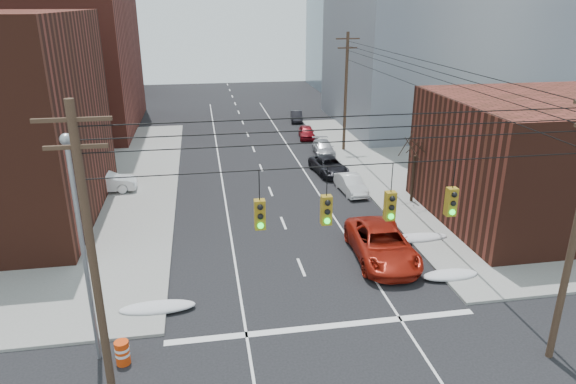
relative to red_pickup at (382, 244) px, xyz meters
name	(u,v)px	position (x,y,z in m)	size (l,w,h in m)	color
sidewalk_ne	(564,161)	(22.41, 14.80, -0.84)	(40.00, 40.00, 0.15)	gray
building_brick_far	(58,53)	(-30.59, 61.80, 5.08)	(22.00, 18.00, 12.00)	#441E14
building_office	(442,11)	(17.41, 31.80, 11.58)	(22.00, 20.00, 25.00)	gray
building_glass	(379,18)	(19.41, 57.80, 10.08)	(20.00, 18.00, 22.00)	gray
building_storefront	(564,159)	(13.41, 3.80, 3.08)	(16.00, 12.00, 8.00)	#441E14
utility_pole_left	(93,264)	(-13.09, -9.20, 4.87)	(2.20, 0.28, 11.00)	#473323
utility_pole_far	(346,91)	(3.91, 21.80, 4.87)	(2.20, 0.28, 11.00)	#473323
traffic_signals	(359,206)	(-4.50, -9.23, 6.25)	(17.00, 0.42, 2.02)	black
street_light	(81,234)	(-14.09, -6.20, 4.62)	(0.44, 0.44, 9.32)	gray
bare_tree	(413,172)	(4.99, 7.80, 1.40)	(2.09, 2.20, 4.93)	black
snow_nw	(157,307)	(-11.99, -3.20, -0.71)	(3.50, 1.08, 0.42)	silver
snow_ne	(450,275)	(2.81, -2.70, -0.71)	(3.00, 1.08, 0.42)	silver
snow_east_far	(416,238)	(2.81, 1.80, -0.71)	(4.00, 1.08, 0.42)	silver
red_pickup	(382,244)	(0.00, 0.00, 0.00)	(3.04, 6.60, 1.83)	maroon
parked_car_a	(387,237)	(0.74, 1.24, -0.23)	(1.62, 4.03, 1.37)	#A0A0A4
parked_car_b	(351,184)	(1.32, 10.54, -0.25)	(1.42, 4.06, 1.34)	white
parked_car_c	(329,166)	(0.80, 15.24, -0.24)	(2.25, 4.88, 1.36)	black
parked_car_d	(323,148)	(1.70, 20.93, -0.29)	(1.77, 4.35, 1.26)	#B9BABE
parked_car_e	(307,132)	(1.36, 27.10, -0.26)	(1.54, 3.83, 1.31)	maroon
parked_car_f	(296,116)	(1.81, 35.24, -0.30)	(1.31, 3.75, 1.23)	black
lot_car_a	(104,182)	(-16.87, 13.49, -0.01)	(1.61, 4.61, 1.52)	white
lot_car_b	(76,171)	(-19.51, 16.71, -0.06)	(2.34, 5.08, 1.41)	silver
lot_car_c	(22,202)	(-21.70, 10.26, -0.06)	(1.99, 4.90, 1.42)	black
lot_car_d	(53,174)	(-21.21, 16.56, -0.14)	(1.48, 3.69, 1.26)	#B1B1B6
construction_barrel	(122,352)	(-13.09, -6.71, -0.40)	(0.58, 0.58, 1.01)	red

